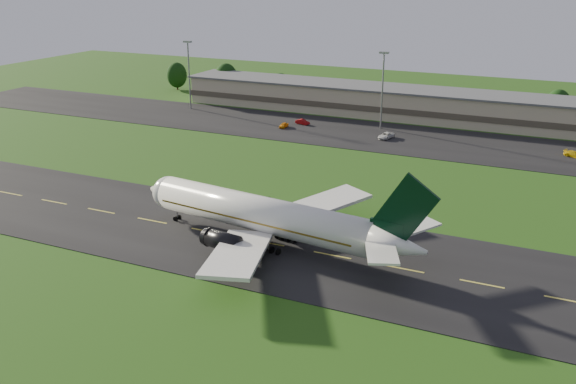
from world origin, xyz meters
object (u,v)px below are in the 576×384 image
at_px(service_vehicle_b, 303,122).
at_px(service_vehicle_d, 574,154).
at_px(light_mast_west, 189,67).
at_px(airliner, 266,216).
at_px(terminal, 402,103).
at_px(light_mast_centre, 383,81).
at_px(service_vehicle_a, 284,125).
at_px(service_vehicle_c, 386,136).

bearing_deg(service_vehicle_b, service_vehicle_d, -79.98).
bearing_deg(service_vehicle_b, light_mast_west, 95.98).
bearing_deg(airliner, service_vehicle_d, 66.67).
bearing_deg(terminal, light_mast_centre, -94.95).
xyz_separation_m(terminal, light_mast_west, (-61.40, -16.18, 8.75)).
distance_m(service_vehicle_b, service_vehicle_d, 69.03).
distance_m(service_vehicle_a, service_vehicle_b, 6.32).
bearing_deg(terminal, service_vehicle_c, -83.36).
bearing_deg(terminal, service_vehicle_d, -27.27).
distance_m(service_vehicle_a, service_vehicle_c, 28.34).
bearing_deg(light_mast_centre, terminal, 85.05).
bearing_deg(service_vehicle_d, terminal, 87.85).
relative_size(terminal, service_vehicle_a, 37.46).
xyz_separation_m(terminal, light_mast_centre, (-1.40, -16.18, 8.75)).
bearing_deg(service_vehicle_a, terminal, 44.19).
height_order(light_mast_west, service_vehicle_c, light_mast_west).
distance_m(airliner, service_vehicle_b, 80.15).
xyz_separation_m(light_mast_centre, service_vehicle_c, (4.41, -9.69, -11.90)).
relative_size(terminal, light_mast_centre, 7.13).
height_order(terminal, light_mast_west, light_mast_west).
relative_size(light_mast_centre, service_vehicle_d, 4.29).
relative_size(terminal, service_vehicle_c, 27.12).
bearing_deg(service_vehicle_c, terminal, 108.90).
height_order(light_mast_centre, service_vehicle_c, light_mast_centre).
xyz_separation_m(airliner, service_vehicle_d, (42.23, 72.19, -3.87)).
xyz_separation_m(terminal, service_vehicle_d, (46.76, -24.10, -3.20)).
bearing_deg(service_vehicle_d, light_mast_west, 110.94).
bearing_deg(service_vehicle_c, airliner, -76.51).
xyz_separation_m(service_vehicle_c, service_vehicle_d, (43.74, 1.77, -0.05)).
distance_m(light_mast_centre, service_vehicle_d, 50.25).
height_order(airliner, light_mast_centre, light_mast_centre).
bearing_deg(service_vehicle_c, service_vehicle_d, 14.57).
bearing_deg(terminal, service_vehicle_b, -136.82).
xyz_separation_m(light_mast_centre, service_vehicle_b, (-20.79, -4.64, -11.96)).
relative_size(light_mast_centre, service_vehicle_b, 4.93).
relative_size(airliner, service_vehicle_c, 9.57).
bearing_deg(service_vehicle_a, light_mast_centre, 21.05).
bearing_deg(light_mast_west, service_vehicle_a, -15.69).
xyz_separation_m(light_mast_west, light_mast_centre, (60.00, 0.00, 0.00)).
bearing_deg(light_mast_centre, airliner, -85.77).
relative_size(service_vehicle_a, service_vehicle_d, 0.82).
distance_m(airliner, light_mast_west, 104.06).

